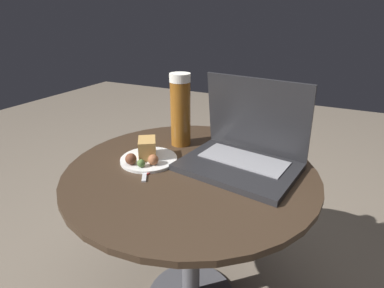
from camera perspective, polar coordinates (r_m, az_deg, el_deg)
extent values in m
cylinder|color=#515156|center=(1.07, -0.24, -17.99)|extent=(0.06, 0.06, 0.53)
cylinder|color=#38281C|center=(0.91, -0.26, -5.06)|extent=(0.75, 0.75, 0.02)
cube|color=#B7332D|center=(0.95, -8.64, -3.27)|extent=(0.18, 0.15, 0.00)
cube|color=#232326|center=(0.90, 8.72, -4.29)|extent=(0.37, 0.29, 0.02)
cube|color=gray|center=(0.93, 9.77, -2.85)|extent=(0.27, 0.16, 0.00)
cube|color=#232326|center=(0.94, 12.07, 5.16)|extent=(0.33, 0.09, 0.24)
cube|color=silver|center=(0.94, 12.00, 5.09)|extent=(0.31, 0.08, 0.22)
cylinder|color=brown|center=(1.03, -2.20, 5.71)|extent=(0.07, 0.07, 0.22)
cylinder|color=white|center=(1.00, -2.31, 12.54)|extent=(0.07, 0.07, 0.03)
cylinder|color=silver|center=(0.96, -8.21, -2.90)|extent=(0.18, 0.18, 0.01)
cube|color=tan|center=(0.95, -8.52, -0.76)|extent=(0.09, 0.09, 0.06)
sphere|color=#9E5B38|center=(0.91, -7.40, -2.98)|extent=(0.03, 0.03, 0.03)
sphere|color=#4C6B33|center=(0.90, -9.67, -3.61)|extent=(0.02, 0.02, 0.02)
sphere|color=brown|center=(0.92, -11.56, -2.81)|extent=(0.03, 0.03, 0.03)
cube|color=silver|center=(0.90, -8.91, -5.03)|extent=(0.07, 0.11, 0.00)
cube|color=silver|center=(0.98, -8.57, -2.53)|extent=(0.05, 0.06, 0.00)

